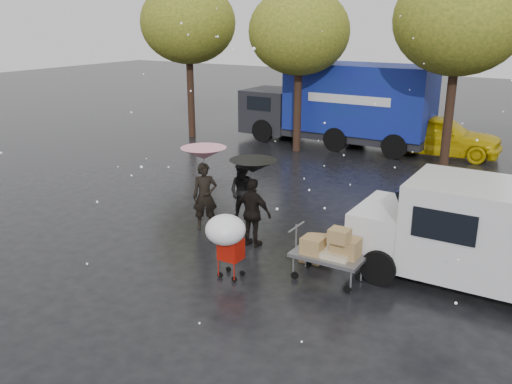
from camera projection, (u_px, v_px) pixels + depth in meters
The scene contains 14 objects.
ground at pixel (234, 252), 12.86m from camera, with size 90.00×90.00×0.00m, color black.
person_pink at pixel (205, 196), 14.06m from camera, with size 0.65×0.42×1.77m, color black.
person_middle at pixel (243, 192), 14.63m from camera, with size 0.79×0.61×1.62m, color black.
person_black at pixel (253, 213), 12.97m from camera, with size 1.00×0.42×1.71m, color black.
umbrella_pink at pixel (204, 153), 13.71m from camera, with size 1.17×1.17×2.18m.
umbrella_black at pixel (253, 166), 12.62m from camera, with size 1.11×1.11×2.16m.
vendor_cart at pixel (332, 249), 11.24m from camera, with size 1.52×0.80×1.27m.
shopping_cart at pixel (226, 233), 11.19m from camera, with size 0.84×0.84×1.46m.
white_van at pixel (485, 234), 10.86m from camera, with size 4.91×2.18×2.20m.
blue_truck at pixel (340, 105), 23.18m from camera, with size 8.30×2.60×3.50m.
box_ground_near at pixel (321, 247), 12.53m from camera, with size 0.56×0.45×0.51m, color olive.
box_ground_far at pixel (312, 253), 12.33m from camera, with size 0.49×0.38×0.38m, color olive.
yellow_taxi at pixel (438, 135), 21.73m from camera, with size 1.96×4.87×1.66m, color #DCBB0B.
tree_row at pixel (374, 26), 19.68m from camera, with size 21.60×4.40×7.12m.
Camera 1 is at (6.58, -9.81, 5.30)m, focal length 38.00 mm.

